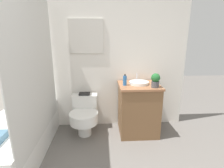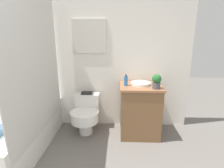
{
  "view_description": "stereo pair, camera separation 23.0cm",
  "coord_description": "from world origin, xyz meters",
  "views": [
    {
      "loc": [
        0.27,
        -0.42,
        1.47
      ],
      "look_at": [
        0.41,
        1.89,
        0.84
      ],
      "focal_mm": 28.0,
      "sensor_mm": 36.0,
      "label": 1
    },
    {
      "loc": [
        0.5,
        -0.42,
        1.47
      ],
      "look_at": [
        0.41,
        1.89,
        0.84
      ],
      "focal_mm": 28.0,
      "sensor_mm": 36.0,
      "label": 2
    }
  ],
  "objects": [
    {
      "name": "wall_back",
      "position": [
        0.0,
        2.36,
        1.25
      ],
      "size": [
        3.26,
        0.07,
        2.5
      ],
      "color": "white",
      "rests_on": "ground_plane"
    },
    {
      "name": "shower_area",
      "position": [
        -0.78,
        1.57,
        0.29
      ],
      "size": [
        0.66,
        1.53,
        1.98
      ],
      "color": "white",
      "rests_on": "ground_plane"
    },
    {
      "name": "toilet",
      "position": [
        -0.01,
        2.06,
        0.31
      ],
      "size": [
        0.42,
        0.54,
        0.59
      ],
      "color": "white",
      "rests_on": "ground_plane"
    },
    {
      "name": "vanity",
      "position": [
        0.82,
        2.05,
        0.39
      ],
      "size": [
        0.6,
        0.55,
        0.78
      ],
      "color": "brown",
      "rests_on": "ground_plane"
    },
    {
      "name": "sink",
      "position": [
        0.82,
        2.07,
        0.8
      ],
      "size": [
        0.29,
        0.33,
        0.13
      ],
      "color": "white",
      "rests_on": "vanity"
    },
    {
      "name": "soap_bottle",
      "position": [
        0.6,
        2.01,
        0.85
      ],
      "size": [
        0.05,
        0.05,
        0.16
      ],
      "color": "#2D6BB2",
      "rests_on": "vanity"
    },
    {
      "name": "potted_plant",
      "position": [
        1.01,
        1.88,
        0.89
      ],
      "size": [
        0.12,
        0.12,
        0.2
      ],
      "color": "#4C4C51",
      "rests_on": "vanity"
    },
    {
      "name": "book_on_tank",
      "position": [
        -0.01,
        2.21,
        0.6
      ],
      "size": [
        0.17,
        0.13,
        0.02
      ],
      "color": "black",
      "rests_on": "toilet"
    }
  ]
}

